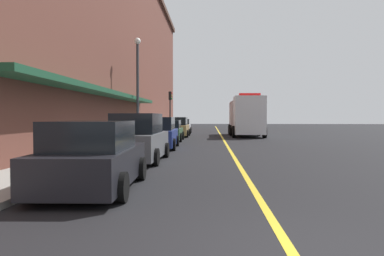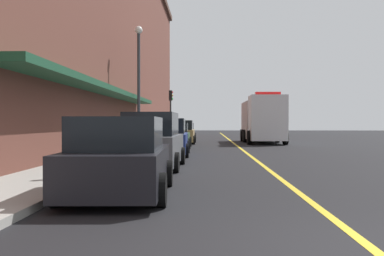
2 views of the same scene
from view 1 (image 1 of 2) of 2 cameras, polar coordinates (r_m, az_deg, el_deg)
name	(u,v)px [view 1 (image 1 of 2)]	position (r m, az deg, el deg)	size (l,w,h in m)	color
ground_plane	(222,138)	(29.33, 4.98, -1.60)	(112.00, 112.00, 0.00)	black
sidewalk_left	(149,137)	(29.75, -7.05, -1.42)	(2.40, 70.00, 0.15)	#9E9B93
lane_center_stripe	(222,138)	(29.33, 4.98, -1.59)	(0.16, 70.00, 0.01)	gold
brick_building_left	(80,35)	(30.90, -17.84, 14.20)	(9.74, 64.00, 16.82)	brown
parked_car_0	(93,158)	(8.76, -15.86, -4.69)	(2.23, 4.20, 1.67)	black
parked_car_1	(138,139)	(13.98, -8.75, -1.83)	(2.08, 4.31, 1.89)	#595B60
parked_car_2	(159,134)	(19.56, -5.47, -0.94)	(2.17, 4.60, 1.75)	navy
parked_car_3	(170,131)	(25.54, -3.68, -0.49)	(2.00, 4.16, 1.53)	#2D5133
parked_car_4	(178,128)	(30.89, -2.31, 0.08)	(1.98, 4.55, 1.72)	#A5844C
parked_car_5	(181,127)	(36.67, -1.76, 0.23)	(2.19, 4.18, 1.53)	silver
box_truck	(246,117)	(32.26, 8.76, 1.83)	(2.86, 7.96, 3.71)	silver
parking_meter_0	(65,141)	(11.00, -20.01, -1.96)	(0.14, 0.18, 1.33)	#4C4C51
parking_meter_1	(141,128)	(22.03, -8.31, 0.00)	(0.14, 0.18, 1.33)	#4C4C51
street_lamp_left	(138,78)	(24.15, -8.87, 8.09)	(0.44, 0.44, 6.94)	#33383D
traffic_light_near	(170,104)	(37.49, -3.58, 3.98)	(0.38, 0.36, 4.30)	#232326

